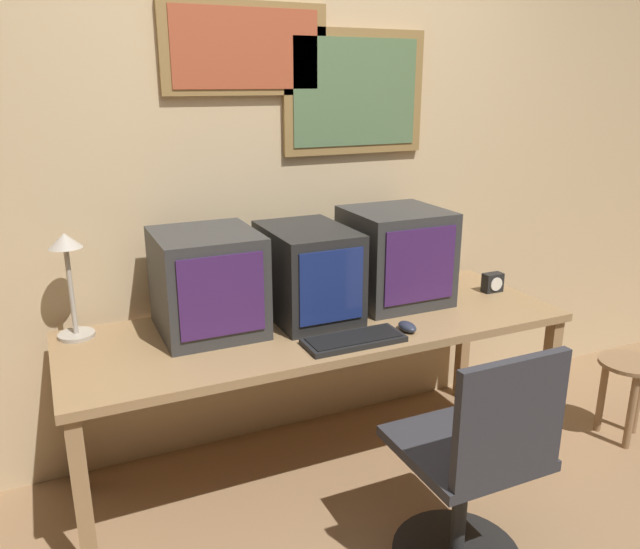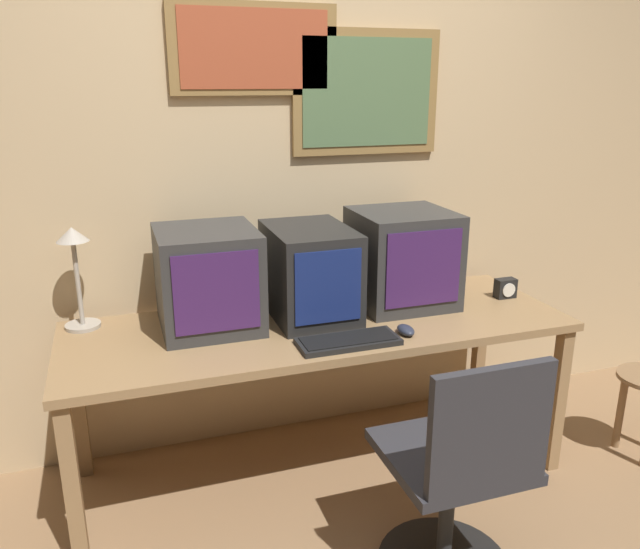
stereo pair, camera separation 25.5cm
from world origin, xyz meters
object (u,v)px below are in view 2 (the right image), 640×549
object	(u,v)px
monitor_center	(310,272)
office_chair	(458,484)
desk_clock	(505,288)
keyboard_main	(348,341)
mouse_near_keyboard	(406,330)
monitor_left	(208,279)
desk_lamp	(75,261)
monitor_right	(402,258)

from	to	relation	value
monitor_center	office_chair	xyz separation A→B (m)	(0.25, -0.88, -0.53)
desk_clock	office_chair	bearing A→B (deg)	-131.21
keyboard_main	desk_clock	world-z (taller)	desk_clock
monitor_center	mouse_near_keyboard	bearing A→B (deg)	-48.22
desk_clock	monitor_left	bearing A→B (deg)	176.15
keyboard_main	office_chair	size ratio (longest dim) A/B	0.44
monitor_center	desk_clock	bearing A→B (deg)	-4.71
desk_clock	desk_lamp	size ratio (longest dim) A/B	0.23
mouse_near_keyboard	desk_lamp	bearing A→B (deg)	158.09
mouse_near_keyboard	office_chair	distance (m)	0.65
monitor_right	office_chair	size ratio (longest dim) A/B	0.48
mouse_near_keyboard	desk_clock	xyz separation A→B (m)	(0.65, 0.26, 0.03)
desk_lamp	monitor_right	bearing A→B (deg)	-6.09
office_chair	monitor_left	bearing A→B (deg)	127.61
office_chair	monitor_center	bearing A→B (deg)	105.94
monitor_center	desk_lamp	bearing A→B (deg)	170.10
mouse_near_keyboard	office_chair	world-z (taller)	office_chair
office_chair	keyboard_main	bearing A→B (deg)	111.51
desk_lamp	office_chair	world-z (taller)	desk_lamp
monitor_center	desk_lamp	world-z (taller)	desk_lamp
desk_clock	desk_lamp	distance (m)	1.94
monitor_left	office_chair	distance (m)	1.26
desk_lamp	keyboard_main	bearing A→B (deg)	-27.59
desk_clock	keyboard_main	bearing A→B (deg)	-163.14
monitor_left	keyboard_main	distance (m)	0.64
monitor_center	mouse_near_keyboard	world-z (taller)	monitor_center
mouse_near_keyboard	monitor_right	bearing A→B (deg)	67.40
monitor_left	desk_lamp	size ratio (longest dim) A/B	1.02
monitor_center	desk_clock	world-z (taller)	monitor_center
monitor_center	monitor_right	size ratio (longest dim) A/B	1.12
monitor_right	mouse_near_keyboard	bearing A→B (deg)	-112.60
monitor_right	keyboard_main	distance (m)	0.59
monitor_center	monitor_right	world-z (taller)	monitor_right
monitor_right	mouse_near_keyboard	size ratio (longest dim) A/B	4.19
monitor_right	desk_clock	size ratio (longest dim) A/B	4.42
mouse_near_keyboard	desk_lamp	distance (m)	1.38
monitor_right	keyboard_main	bearing A→B (deg)	-137.57
monitor_left	keyboard_main	xyz separation A→B (m)	(0.48, -0.37, -0.20)
mouse_near_keyboard	desk_clock	distance (m)	0.70
monitor_center	mouse_near_keyboard	distance (m)	0.49
keyboard_main	desk_clock	xyz separation A→B (m)	(0.91, 0.28, 0.03)
keyboard_main	monitor_right	bearing A→B (deg)	42.43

